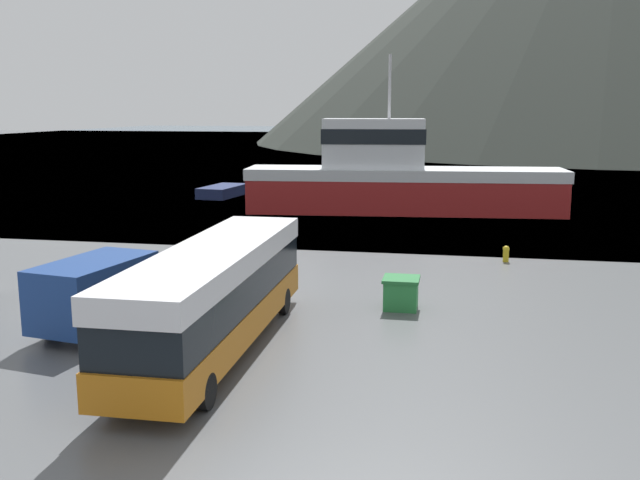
% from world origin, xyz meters
% --- Properties ---
extents(water_surface, '(240.00, 240.00, 0.00)m').
position_xyz_m(water_surface, '(0.00, 145.00, 0.00)').
color(water_surface, '#475B6B').
rests_on(water_surface, ground).
extents(tour_bus, '(2.59, 11.81, 3.13)m').
position_xyz_m(tour_bus, '(-2.65, 9.70, 1.77)').
color(tour_bus, '#B26614').
rests_on(tour_bus, ground).
extents(delivery_van, '(3.12, 6.25, 2.34)m').
position_xyz_m(delivery_van, '(-6.97, 11.25, 1.24)').
color(delivery_van, navy).
rests_on(delivery_van, ground).
extents(fishing_boat, '(21.86, 6.23, 10.62)m').
position_xyz_m(fishing_boat, '(0.22, 39.25, 2.39)').
color(fishing_boat, maroon).
rests_on(fishing_boat, water_surface).
extents(storage_bin, '(1.29, 1.29, 1.14)m').
position_xyz_m(storage_bin, '(2.38, 15.21, 0.58)').
color(storage_bin, '#287F3D').
rests_on(storage_bin, ground).
extents(small_boat, '(2.95, 5.31, 0.86)m').
position_xyz_m(small_boat, '(-14.51, 45.47, 0.43)').
color(small_boat, '#19234C').
rests_on(small_boat, water_surface).
extents(mooring_bollard, '(0.31, 0.31, 0.77)m').
position_xyz_m(mooring_bollard, '(6.58, 24.07, 0.42)').
color(mooring_bollard, '#B29919').
rests_on(mooring_bollard, ground).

